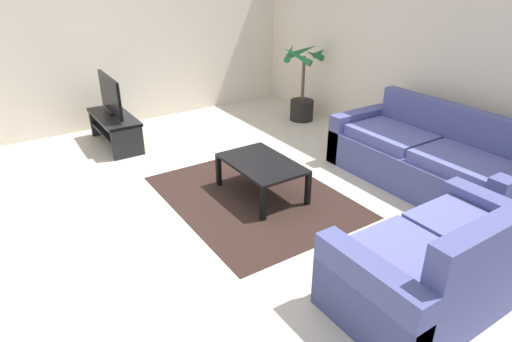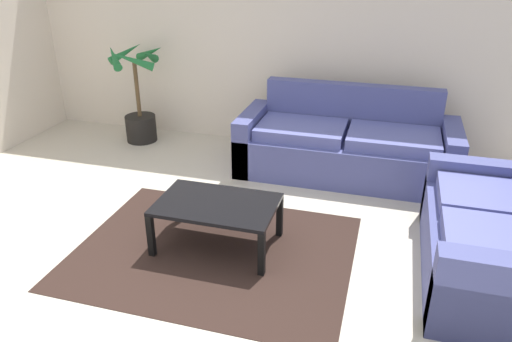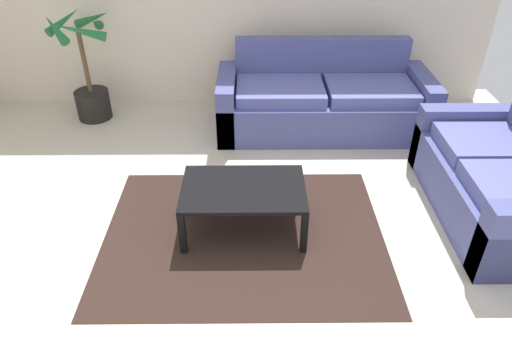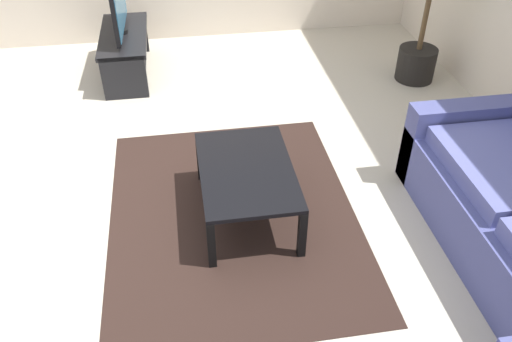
# 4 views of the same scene
# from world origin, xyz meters

# --- Properties ---
(ground_plane) EXTENTS (6.60, 6.60, 0.00)m
(ground_plane) POSITION_xyz_m (0.00, 0.00, 0.00)
(ground_plane) COLOR beige
(tv_stand) EXTENTS (1.10, 0.45, 0.43)m
(tv_stand) POSITION_xyz_m (-2.14, -0.29, 0.28)
(tv_stand) COLOR black
(tv_stand) RESTS_ON ground
(tv) EXTENTS (0.90, 0.10, 0.55)m
(tv) POSITION_xyz_m (-2.14, -0.29, 0.72)
(tv) COLOR black
(tv) RESTS_ON tv_stand
(coffee_table) EXTENTS (0.95, 0.62, 0.40)m
(coffee_table) POSITION_xyz_m (0.19, 0.59, 0.35)
(coffee_table) COLOR black
(coffee_table) RESTS_ON ground
(area_rug) EXTENTS (2.20, 1.70, 0.01)m
(area_rug) POSITION_xyz_m (0.19, 0.49, 0.00)
(area_rug) COLOR black
(area_rug) RESTS_ON ground
(potted_palm) EXTENTS (0.71, 0.74, 1.21)m
(potted_palm) POSITION_xyz_m (-1.55, 2.55, 0.47)
(potted_palm) COLOR black
(potted_palm) RESTS_ON ground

